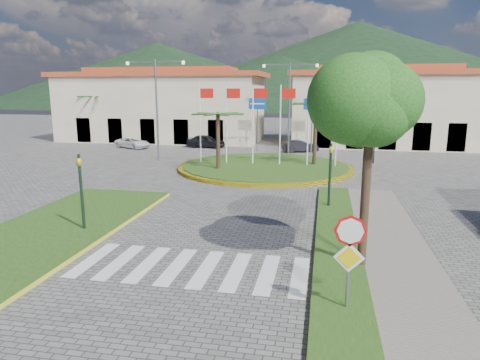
% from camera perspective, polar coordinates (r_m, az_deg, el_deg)
% --- Properties ---
extents(ground, '(160.00, 160.00, 0.00)m').
position_cam_1_polar(ground, '(10.98, -13.73, -19.44)').
color(ground, '#5A5755').
rests_on(ground, ground).
extents(sidewalk_right, '(4.00, 28.00, 0.15)m').
position_cam_1_polar(sidewalk_right, '(11.97, 19.42, -16.59)').
color(sidewalk_right, gray).
rests_on(sidewalk_right, ground).
extents(verge_right, '(1.60, 28.00, 0.18)m').
position_cam_1_polar(verge_right, '(11.84, 13.43, -16.46)').
color(verge_right, '#234413').
rests_on(verge_right, ground).
extents(median_left, '(5.00, 14.00, 0.18)m').
position_cam_1_polar(median_left, '(18.80, -24.23, -6.38)').
color(median_left, '#234413').
rests_on(median_left, ground).
extents(crosswalk, '(8.00, 3.00, 0.01)m').
position_cam_1_polar(crosswalk, '(14.28, -6.89, -11.46)').
color(crosswalk, silver).
rests_on(crosswalk, ground).
extents(roundabout_island, '(12.70, 12.70, 6.00)m').
position_cam_1_polar(roundabout_island, '(31.21, 3.36, 1.80)').
color(roundabout_island, yellow).
rests_on(roundabout_island, ground).
extents(stop_sign, '(0.80, 0.11, 2.65)m').
position_cam_1_polar(stop_sign, '(11.12, 14.39, -8.81)').
color(stop_sign, slate).
rests_on(stop_sign, ground).
extents(deciduous_tree, '(3.60, 3.60, 6.80)m').
position_cam_1_polar(deciduous_tree, '(13.51, 17.06, 9.38)').
color(deciduous_tree, black).
rests_on(deciduous_tree, ground).
extents(traffic_light_left, '(0.15, 0.18, 3.20)m').
position_cam_1_polar(traffic_light_left, '(18.02, -20.44, -0.72)').
color(traffic_light_left, black).
rests_on(traffic_light_left, ground).
extents(traffic_light_right, '(0.15, 0.18, 3.20)m').
position_cam_1_polar(traffic_light_right, '(20.77, 11.92, 1.38)').
color(traffic_light_right, black).
rests_on(traffic_light_right, ground).
extents(traffic_light_far, '(0.18, 0.15, 3.20)m').
position_cam_1_polar(traffic_light_far, '(34.84, 17.52, 5.27)').
color(traffic_light_far, black).
rests_on(traffic_light_far, ground).
extents(direction_sign_west, '(1.60, 0.14, 5.20)m').
position_cam_1_polar(direction_sign_west, '(39.94, 2.33, 8.88)').
color(direction_sign_west, slate).
rests_on(direction_sign_west, ground).
extents(direction_sign_east, '(1.60, 0.14, 5.20)m').
position_cam_1_polar(direction_sign_east, '(39.48, 9.60, 8.69)').
color(direction_sign_east, slate).
rests_on(direction_sign_east, ground).
extents(street_lamp_centre, '(4.80, 0.16, 8.00)m').
position_cam_1_polar(street_lamp_centre, '(38.58, 6.59, 10.14)').
color(street_lamp_centre, slate).
rests_on(street_lamp_centre, ground).
extents(street_lamp_west, '(4.80, 0.16, 8.00)m').
position_cam_1_polar(street_lamp_west, '(35.03, -11.05, 9.83)').
color(street_lamp_west, slate).
rests_on(street_lamp_west, ground).
extents(building_left, '(23.32, 9.54, 8.05)m').
position_cam_1_polar(building_left, '(49.90, -10.31, 9.74)').
color(building_left, beige).
rests_on(building_left, ground).
extents(building_right, '(19.08, 9.54, 8.05)m').
position_cam_1_polar(building_right, '(46.83, 18.60, 9.19)').
color(building_right, beige).
rests_on(building_right, ground).
extents(hill_far_west, '(140.00, 140.00, 22.00)m').
position_cam_1_polar(hill_far_west, '(159.89, -10.82, 13.66)').
color(hill_far_west, black).
rests_on(hill_far_west, ground).
extents(hill_far_mid, '(180.00, 180.00, 30.00)m').
position_cam_1_polar(hill_far_mid, '(169.04, 15.39, 14.70)').
color(hill_far_mid, black).
rests_on(hill_far_mid, ground).
extents(hill_near_back, '(110.00, 110.00, 16.00)m').
position_cam_1_polar(hill_near_back, '(139.18, 5.51, 12.86)').
color(hill_near_back, black).
rests_on(hill_near_back, ground).
extents(white_van, '(4.14, 3.08, 1.05)m').
position_cam_1_polar(white_van, '(43.72, -14.12, 4.84)').
color(white_van, silver).
rests_on(white_van, ground).
extents(car_dark_a, '(3.95, 1.92, 1.30)m').
position_cam_1_polar(car_dark_a, '(42.83, -4.56, 5.19)').
color(car_dark_a, black).
rests_on(car_dark_a, ground).
extents(car_dark_b, '(3.49, 2.29, 1.09)m').
position_cam_1_polar(car_dark_b, '(40.04, 8.03, 4.49)').
color(car_dark_b, black).
rests_on(car_dark_b, ground).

